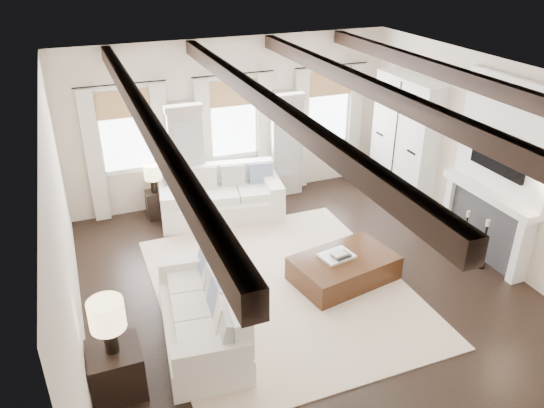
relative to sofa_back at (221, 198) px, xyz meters
name	(u,v)px	position (x,y,z in m)	size (l,w,h in m)	color
ground	(312,296)	(0.53, -2.96, -0.39)	(7.50, 7.50, 0.00)	black
room_shell	(335,151)	(1.28, -2.06, 1.50)	(6.54, 7.54, 3.22)	beige
area_rug	(282,288)	(0.18, -2.64, -0.38)	(3.67, 4.34, 0.02)	beige
sofa_back	(221,198)	(0.00, 0.00, 0.00)	(2.39, 1.36, 0.97)	white
sofa_left	(206,313)	(-1.17, -3.25, -0.01)	(1.21, 2.26, 0.93)	white
ottoman	(344,269)	(1.16, -2.75, -0.18)	(1.56, 0.98, 0.41)	black
tray	(337,256)	(1.06, -2.69, 0.04)	(0.50, 0.38, 0.04)	white
book_lower	(341,255)	(1.10, -2.76, 0.08)	(0.26, 0.20, 0.04)	#262628
book_upper	(339,254)	(1.06, -2.76, 0.12)	(0.22, 0.17, 0.03)	beige
side_table_front	(116,370)	(-2.40, -3.79, -0.08)	(0.61, 0.61, 0.61)	black
lamp_front	(107,318)	(-2.40, -3.79, 0.69)	(0.40, 0.40, 0.69)	black
side_table_back	(156,204)	(-1.16, 0.42, -0.12)	(0.35, 0.35, 0.53)	black
lamp_back	(153,174)	(-1.16, 0.42, 0.52)	(0.32, 0.32, 0.55)	black
candlestick_near	(483,247)	(3.43, -3.23, -0.03)	(0.17, 0.17, 0.86)	black
candlestick_far	(464,236)	(3.43, -2.79, -0.06)	(0.16, 0.16, 0.80)	black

